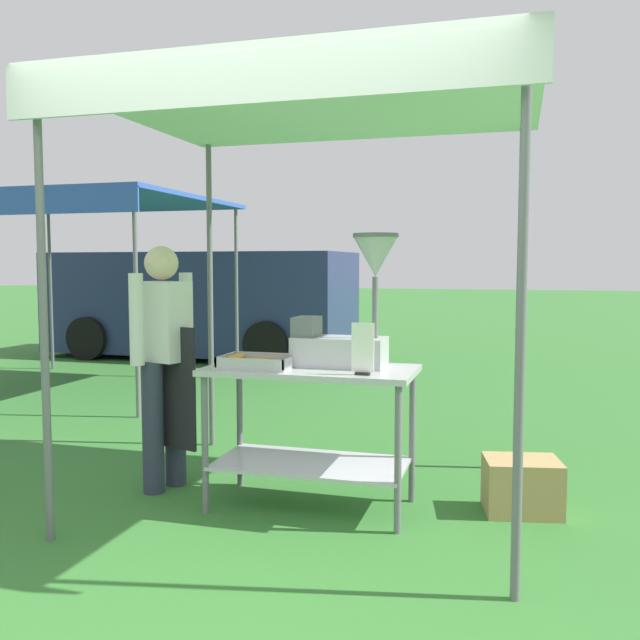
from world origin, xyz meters
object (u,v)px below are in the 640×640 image
object	(u,v)px
donut_fryer	(350,316)
van_navy	(201,303)
supply_crate	(522,486)
stall_canopy	(315,114)
menu_sign	(363,352)
donut_cart	(311,405)
vendor	(164,354)
donut_tray	(256,363)
neighbour_tent	(80,205)

from	to	relation	value
donut_fryer	van_navy	bearing A→B (deg)	122.67
supply_crate	van_navy	size ratio (longest dim) A/B	0.10
stall_canopy	menu_sign	bearing A→B (deg)	-39.39
donut_cart	vendor	size ratio (longest dim) A/B	0.78
stall_canopy	menu_sign	distance (m)	1.48
stall_canopy	donut_tray	xyz separation A→B (m)	(-0.32, -0.18, -1.50)
donut_fryer	van_navy	size ratio (longest dim) A/B	0.17
vendor	supply_crate	xyz separation A→B (m)	(2.28, 0.18, -0.74)
menu_sign	van_navy	xyz separation A→B (m)	(-4.15, 6.53, -0.12)
supply_crate	donut_fryer	bearing A→B (deg)	-170.26
donut_fryer	supply_crate	distance (m)	1.45
donut_cart	menu_sign	size ratio (longest dim) A/B	4.29
vendor	donut_fryer	bearing A→B (deg)	0.38
donut_cart	menu_sign	distance (m)	0.55
stall_canopy	van_navy	xyz separation A→B (m)	(-3.78, 6.23, -1.52)
van_navy	donut_fryer	bearing A→B (deg)	-57.33
donut_cart	vendor	xyz separation A→B (m)	(-1.03, 0.07, 0.27)
donut_tray	neighbour_tent	distance (m)	4.89
menu_sign	neighbour_tent	bearing A→B (deg)	141.23
supply_crate	van_navy	xyz separation A→B (m)	(-5.03, 6.07, 0.71)
stall_canopy	menu_sign	world-z (taller)	stall_canopy
vendor	neighbour_tent	xyz separation A→B (m)	(-2.74, 3.05, 1.29)
donut_fryer	menu_sign	xyz separation A→B (m)	(0.14, -0.28, -0.18)
supply_crate	neighbour_tent	world-z (taller)	neighbour_tent
supply_crate	van_navy	bearing A→B (deg)	129.65
stall_canopy	donut_fryer	distance (m)	1.24
donut_tray	supply_crate	world-z (taller)	donut_tray
donut_tray	supply_crate	xyz separation A→B (m)	(1.57, 0.34, -0.73)
donut_cart	neighbour_tent	distance (m)	5.14
donut_cart	donut_tray	world-z (taller)	donut_tray
stall_canopy	neighbour_tent	bearing A→B (deg)	141.29
menu_sign	vendor	xyz separation A→B (m)	(-1.40, 0.27, -0.09)
vendor	van_navy	bearing A→B (deg)	113.74
donut_fryer	neighbour_tent	xyz separation A→B (m)	(-3.99, 3.04, 1.02)
donut_fryer	van_navy	distance (m)	7.43
vendor	neighbour_tent	distance (m)	4.30
van_navy	neighbour_tent	bearing A→B (deg)	-89.79
van_navy	donut_tray	bearing A→B (deg)	-61.62
donut_fryer	neighbour_tent	bearing A→B (deg)	142.72
donut_cart	supply_crate	bearing A→B (deg)	11.72
donut_fryer	vendor	bearing A→B (deg)	-179.62
menu_sign	donut_tray	bearing A→B (deg)	170.24
donut_tray	donut_fryer	distance (m)	0.63
donut_cart	van_navy	xyz separation A→B (m)	(-3.78, 6.33, 0.24)
donut_fryer	neighbour_tent	distance (m)	5.12
menu_sign	neighbour_tent	world-z (taller)	neighbour_tent
donut_tray	vendor	world-z (taller)	vendor
stall_canopy	neighbour_tent	xyz separation A→B (m)	(-3.77, 3.02, -0.20)
stall_canopy	supply_crate	bearing A→B (deg)	7.30
stall_canopy	donut_cart	bearing A→B (deg)	-90.00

